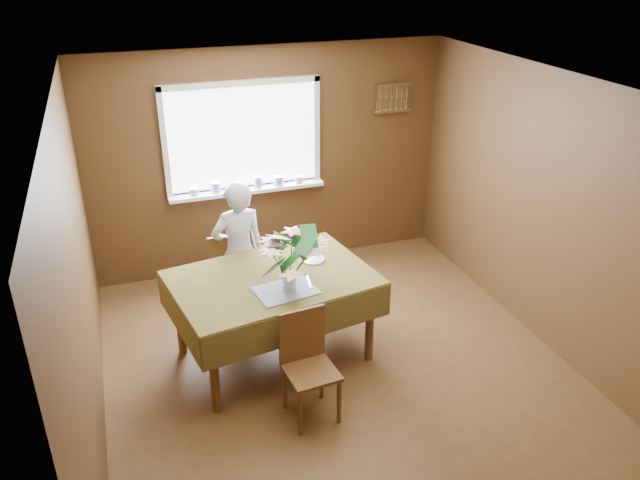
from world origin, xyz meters
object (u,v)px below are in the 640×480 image
object	(u,v)px
chair_far	(229,268)
flower_bouquet	(289,255)
seated_woman	(239,252)
chair_near	(307,360)
dining_table	(273,287)

from	to	relation	value
chair_far	flower_bouquet	distance (m)	1.36
seated_woman	chair_far	bearing A→B (deg)	-61.02
chair_far	chair_near	size ratio (longest dim) A/B	0.99
chair_far	seated_woman	distance (m)	0.28
dining_table	flower_bouquet	world-z (taller)	flower_bouquet
dining_table	chair_far	size ratio (longest dim) A/B	2.11
chair_far	flower_bouquet	bearing A→B (deg)	112.20
chair_near	seated_woman	distance (m)	1.60
dining_table	chair_far	world-z (taller)	chair_far
dining_table	seated_woman	world-z (taller)	seated_woman
dining_table	seated_woman	xyz separation A→B (m)	(-0.13, 0.78, -0.00)
dining_table	chair_near	xyz separation A→B (m)	(0.06, -0.79, -0.23)
chair_far	flower_bouquet	size ratio (longest dim) A/B	1.55
chair_near	seated_woman	world-z (taller)	seated_woman
chair_far	seated_woman	size ratio (longest dim) A/B	0.62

